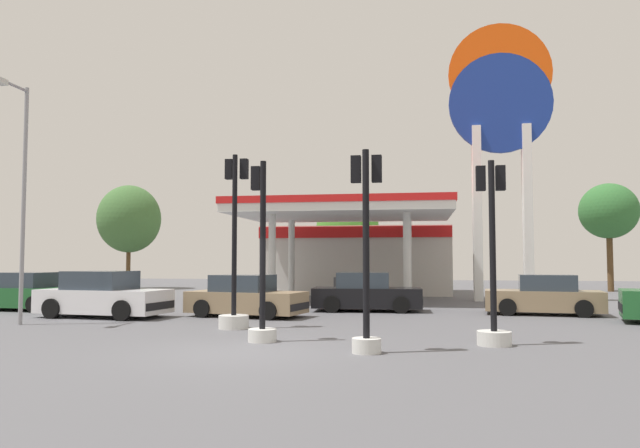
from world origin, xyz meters
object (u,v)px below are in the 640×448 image
traffic_signal_1 (234,278)px  tree_0 (129,219)px  car_2 (366,294)px  tree_2 (609,211)px  car_0 (544,296)px  car_1 (103,296)px  station_pole_sign (501,121)px  tree_1 (348,226)px  car_3 (22,293)px  corner_streetlamp (20,180)px  traffic_signal_2 (366,267)px  traffic_signal_3 (262,284)px  car_5 (246,298)px  traffic_signal_0 (493,283)px

traffic_signal_1 → tree_0: (-13.82, 20.77, 3.21)m
car_2 → tree_2: 21.28m
car_0 → car_1: bearing=-167.3°
station_pole_sign → tree_1: bearing=134.2°
traffic_signal_1 → tree_1: 21.18m
car_1 → car_2: bearing=23.8°
car_3 → tree_0: tree_0 is taller
car_0 → car_3: size_ratio=0.99×
tree_2 → corner_streetlamp: size_ratio=0.92×
car_0 → car_3: (-19.20, -1.26, 0.02)m
tree_0 → tree_1: 14.57m
tree_0 → corner_streetlamp: (7.31, -21.06, -0.36)m
car_2 → traffic_signal_2: size_ratio=0.97×
car_3 → traffic_signal_1: size_ratio=0.84×
traffic_signal_3 → tree_0: (-15.25, 23.20, 3.27)m
car_5 → corner_streetlamp: corner_streetlamp is taller
traffic_signal_0 → traffic_signal_1: 7.08m
car_0 → car_2: car_2 is taller
car_5 → tree_1: size_ratio=0.70×
station_pole_sign → car_0: bearing=-86.4°
car_5 → traffic_signal_0: 9.31m
station_pole_sign → traffic_signal_1: (-8.97, -12.52, -7.03)m
traffic_signal_0 → tree_0: (-20.55, 22.95, 3.22)m
car_0 → tree_1: 17.84m
station_pole_sign → car_3: (-18.78, -8.00, -7.79)m
car_5 → corner_streetlamp: bearing=-147.7°
traffic_signal_1 → car_1: bearing=155.1°
car_0 → tree_2: 18.42m
traffic_signal_0 → station_pole_sign: bearing=81.3°
car_5 → traffic_signal_1: 3.56m
traffic_signal_0 → corner_streetlamp: corner_streetlamp is taller
traffic_signal_1 → traffic_signal_0: bearing=-18.0°
traffic_signal_0 → car_3: bearing=157.9°
car_5 → traffic_signal_2: (4.68, -7.13, 1.13)m
tree_2 → traffic_signal_2: bearing=-115.8°
station_pole_sign → car_3: size_ratio=3.18×
traffic_signal_0 → traffic_signal_3: bearing=-177.3°
traffic_signal_0 → traffic_signal_3: size_ratio=0.98×
car_0 → traffic_signal_3: traffic_signal_3 is taller
car_0 → tree_0: tree_0 is taller
car_1 → traffic_signal_0: traffic_signal_0 is taller
car_0 → car_2: (-6.23, 0.43, 0.02)m
car_1 → tree_2: tree_2 is taller
car_0 → car_5: bearing=-166.8°
traffic_signal_2 → corner_streetlamp: 11.34m
station_pole_sign → traffic_signal_0: size_ratio=3.14×
car_0 → tree_2: size_ratio=0.62×
traffic_signal_0 → traffic_signal_2: traffic_signal_2 is taller
car_0 → traffic_signal_3: size_ratio=0.95×
tree_1 → tree_2: size_ratio=0.91×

